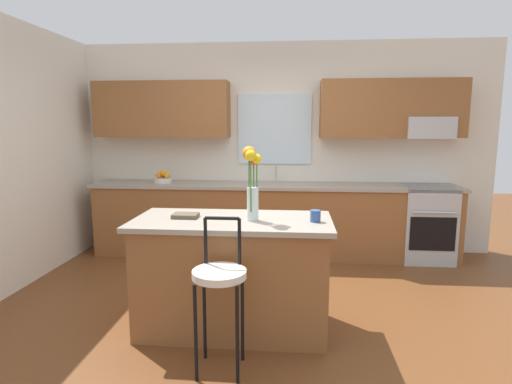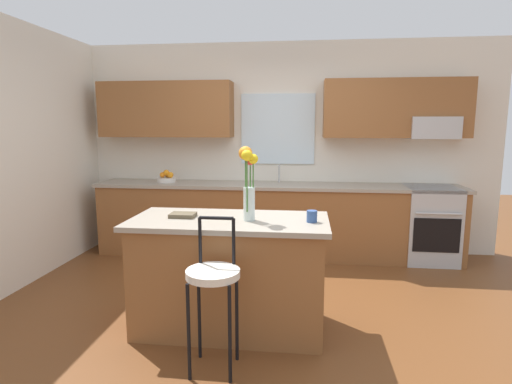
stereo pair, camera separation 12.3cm
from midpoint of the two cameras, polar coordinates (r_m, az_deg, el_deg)
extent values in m
plane|color=brown|center=(3.86, 0.01, -16.20)|extent=(14.00, 14.00, 0.00)
cube|color=silver|center=(4.75, -32.16, 4.11)|extent=(0.12, 4.60, 2.70)
cube|color=silver|center=(5.55, 1.92, 6.03)|extent=(5.60, 0.12, 2.70)
cube|color=brown|center=(5.59, -13.36, 10.95)|extent=(1.72, 0.34, 0.70)
cube|color=brown|center=(5.42, 17.45, 10.84)|extent=(1.72, 0.34, 0.70)
cube|color=silver|center=(5.47, 1.90, 8.61)|extent=(0.95, 0.03, 0.90)
cube|color=#B7BABC|center=(5.50, 21.93, 8.17)|extent=(0.56, 0.36, 0.26)
cube|color=brown|center=(5.32, 1.65, -4.01)|extent=(4.50, 0.60, 0.88)
cube|color=#9E9384|center=(5.24, 1.68, 0.90)|extent=(4.56, 0.64, 0.04)
cube|color=#B7BABC|center=(5.24, 2.01, 0.35)|extent=(0.54, 0.38, 0.11)
cylinder|color=#B7BABC|center=(5.38, 2.12, 2.51)|extent=(0.02, 0.02, 0.22)
cylinder|color=#B7BABC|center=(5.30, 2.09, 3.61)|extent=(0.02, 0.12, 0.02)
cube|color=#B7BABC|center=(5.52, 21.57, -3.97)|extent=(0.60, 0.60, 0.92)
cube|color=black|center=(5.26, 22.43, -5.33)|extent=(0.52, 0.02, 0.40)
cylinder|color=#B7BABC|center=(5.17, 22.71, -2.63)|extent=(0.50, 0.02, 0.02)
cube|color=brown|center=(3.44, -4.25, -11.53)|extent=(1.48, 0.68, 0.88)
cube|color=#9E9384|center=(3.30, -4.34, -4.04)|extent=(1.56, 0.76, 0.04)
cylinder|color=black|center=(2.85, -9.57, -18.60)|extent=(0.02, 0.02, 0.66)
cylinder|color=black|center=(2.80, -3.91, -19.04)|extent=(0.02, 0.02, 0.66)
cylinder|color=black|center=(3.09, -8.25, -16.31)|extent=(0.02, 0.02, 0.66)
cylinder|color=black|center=(3.04, -3.08, -16.65)|extent=(0.02, 0.02, 0.66)
cylinder|color=silver|center=(2.80, -6.33, -11.12)|extent=(0.36, 0.36, 0.05)
cylinder|color=black|center=(2.89, -8.15, -6.63)|extent=(0.02, 0.02, 0.32)
cylinder|color=black|center=(2.85, -3.53, -6.80)|extent=(0.02, 0.02, 0.32)
cylinder|color=black|center=(2.83, -5.91, -3.60)|extent=(0.23, 0.02, 0.02)
cylinder|color=silver|center=(3.21, -1.55, -1.66)|extent=(0.09, 0.09, 0.26)
cylinder|color=#3D722D|center=(3.18, -1.00, 0.95)|extent=(0.01, 0.01, 0.40)
sphere|color=yellow|center=(3.15, -1.01, 4.56)|extent=(0.08, 0.08, 0.08)
cylinder|color=#3D722D|center=(3.21, -1.42, 0.96)|extent=(0.01, 0.01, 0.39)
sphere|color=red|center=(3.19, -1.43, 4.46)|extent=(0.08, 0.08, 0.08)
cylinder|color=#3D722D|center=(3.18, -2.06, 1.35)|extent=(0.01, 0.01, 0.44)
sphere|color=orange|center=(3.16, -2.08, 5.34)|extent=(0.11, 0.11, 0.11)
cylinder|color=#3D722D|center=(3.14, -1.84, 1.11)|extent=(0.01, 0.01, 0.43)
sphere|color=yellow|center=(3.11, -1.86, 5.04)|extent=(0.08, 0.08, 0.08)
cylinder|color=#33518C|center=(3.21, 7.06, -3.29)|extent=(0.08, 0.08, 0.09)
cube|color=brown|center=(3.39, -10.68, -3.20)|extent=(0.20, 0.15, 0.03)
cylinder|color=silver|center=(5.50, -13.26, 1.58)|extent=(0.24, 0.24, 0.06)
sphere|color=orange|center=(5.47, -12.75, 2.25)|extent=(0.08, 0.08, 0.08)
sphere|color=orange|center=(5.54, -13.11, 2.32)|extent=(0.07, 0.07, 0.07)
sphere|color=orange|center=(5.51, -13.82, 2.25)|extent=(0.07, 0.07, 0.07)
sphere|color=orange|center=(5.49, -13.30, 2.56)|extent=(0.07, 0.07, 0.07)
camera|label=1|loc=(0.06, -90.86, -0.14)|focal=29.17mm
camera|label=2|loc=(0.06, 89.14, 0.14)|focal=29.17mm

